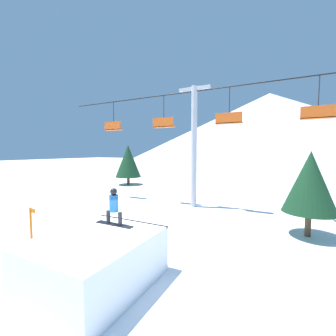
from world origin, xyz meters
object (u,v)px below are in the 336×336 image
at_px(snow_ramp, 96,261).
at_px(trail_marker, 31,224).
at_px(snowboarder, 114,207).
at_px(pine_tree_near, 310,182).

relative_size(snow_ramp, trail_marker, 2.27).
height_order(snowboarder, trail_marker, snowboarder).
bearing_deg(pine_tree_near, trail_marker, -148.84).
relative_size(snow_ramp, pine_tree_near, 0.88).
distance_m(snowboarder, trail_marker, 5.01).
height_order(snow_ramp, trail_marker, trail_marker).
distance_m(snow_ramp, pine_tree_near, 10.21).
relative_size(snowboarder, pine_tree_near, 0.37).
relative_size(pine_tree_near, trail_marker, 2.56).
distance_m(snow_ramp, trail_marker, 5.14).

